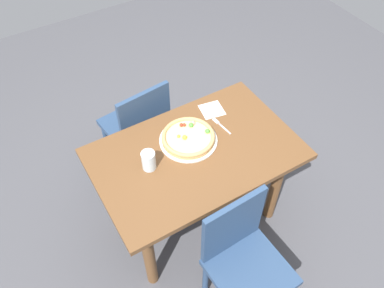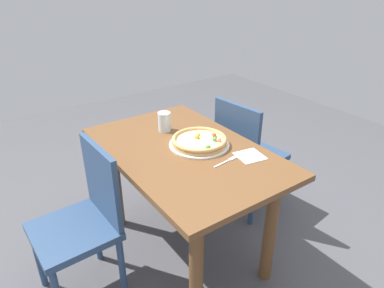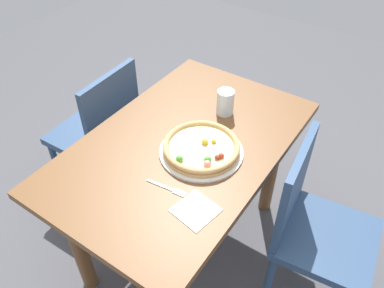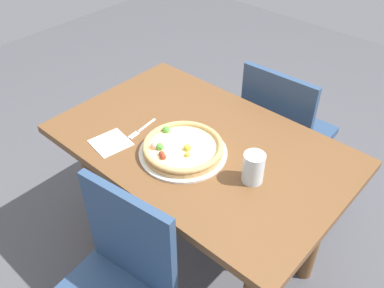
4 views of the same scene
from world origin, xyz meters
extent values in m
plane|color=#4C4C51|center=(0.00, 0.00, 0.00)|extent=(6.00, 6.00, 0.00)
cube|color=brown|center=(0.00, 0.00, 0.71)|extent=(1.20, 0.76, 0.03)
cylinder|color=brown|center=(-0.47, -0.25, 0.35)|extent=(0.07, 0.07, 0.69)
cylinder|color=brown|center=(0.47, -0.25, 0.35)|extent=(0.07, 0.07, 0.69)
cylinder|color=brown|center=(-0.47, 0.25, 0.35)|extent=(0.07, 0.07, 0.69)
cylinder|color=navy|center=(0.12, -0.83, 0.20)|extent=(0.04, 0.04, 0.40)
cylinder|color=navy|center=(-0.22, -0.84, 0.20)|extent=(0.04, 0.04, 0.40)
cylinder|color=navy|center=(0.11, -0.49, 0.20)|extent=(0.04, 0.04, 0.40)
cylinder|color=navy|center=(-0.23, -0.50, 0.20)|extent=(0.04, 0.04, 0.40)
cube|color=navy|center=(-0.05, -0.66, 0.42)|extent=(0.41, 0.41, 0.04)
cube|color=navy|center=(-0.06, -0.48, 0.65)|extent=(0.38, 0.04, 0.42)
cylinder|color=navy|center=(-0.31, 0.81, 0.20)|extent=(0.04, 0.04, 0.40)
cylinder|color=navy|center=(-0.27, 0.47, 0.20)|extent=(0.04, 0.04, 0.40)
cylinder|color=navy|center=(0.07, 0.51, 0.20)|extent=(0.04, 0.04, 0.40)
cube|color=navy|center=(-0.12, 0.66, 0.42)|extent=(0.44, 0.44, 0.04)
cube|color=navy|center=(-0.10, 0.48, 0.65)|extent=(0.38, 0.07, 0.42)
cylinder|color=silver|center=(0.01, 0.10, 0.73)|extent=(0.35, 0.35, 0.01)
cylinder|color=tan|center=(0.01, 0.10, 0.75)|extent=(0.32, 0.32, 0.02)
cylinder|color=beige|center=(0.01, 0.10, 0.76)|extent=(0.28, 0.28, 0.01)
torus|color=tan|center=(0.01, 0.10, 0.77)|extent=(0.32, 0.32, 0.02)
sphere|color=#4C9E38|center=(0.12, 0.07, 0.77)|extent=(0.03, 0.03, 0.03)
sphere|color=gold|center=(-0.04, 0.13, 0.77)|extent=(0.02, 0.02, 0.02)
sphere|color=#E58C7F|center=(0.09, 0.18, 0.77)|extent=(0.03, 0.03, 0.03)
sphere|color=maroon|center=(0.03, 0.19, 0.77)|extent=(0.02, 0.02, 0.02)
sphere|color=gold|center=(-0.02, 0.10, 0.77)|extent=(0.03, 0.03, 0.03)
sphere|color=maroon|center=(0.02, 0.20, 0.77)|extent=(0.02, 0.02, 0.02)
sphere|color=#4C9E38|center=(0.07, 0.17, 0.77)|extent=(0.03, 0.03, 0.03)
cube|color=silver|center=(0.25, 0.07, 0.73)|extent=(0.02, 0.11, 0.00)
cube|color=silver|center=(0.24, 0.15, 0.73)|extent=(0.03, 0.05, 0.00)
cylinder|color=silver|center=(-0.28, 0.04, 0.79)|extent=(0.08, 0.08, 0.12)
cube|color=white|center=(0.27, 0.25, 0.73)|extent=(0.16, 0.16, 0.00)
camera|label=1|loc=(-0.78, -1.26, 2.50)|focal=37.03mm
camera|label=2|loc=(1.44, -0.95, 1.64)|focal=32.40mm
camera|label=3|loc=(0.99, 0.72, 1.82)|focal=36.06mm
camera|label=4|loc=(-0.85, 1.00, 1.79)|focal=38.82mm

